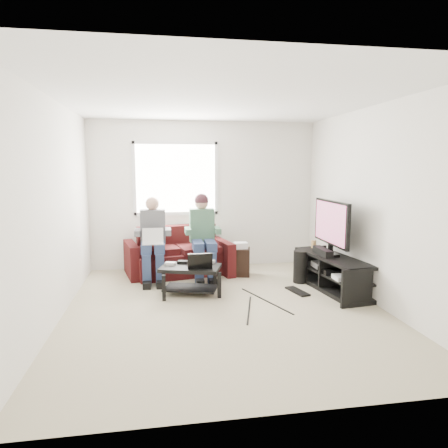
# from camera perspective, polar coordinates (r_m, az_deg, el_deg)

# --- Properties ---
(floor) EXTENTS (4.50, 4.50, 0.00)m
(floor) POSITION_cam_1_polar(r_m,az_deg,el_deg) (5.24, 0.08, -11.98)
(floor) COLOR tan
(floor) RESTS_ON ground
(ceiling) EXTENTS (4.50, 4.50, 0.00)m
(ceiling) POSITION_cam_1_polar(r_m,az_deg,el_deg) (4.98, 0.08, 17.36)
(ceiling) COLOR white
(ceiling) RESTS_ON wall_back
(wall_back) EXTENTS (4.50, 0.00, 4.50)m
(wall_back) POSITION_cam_1_polar(r_m,az_deg,el_deg) (7.16, -2.84, 4.14)
(wall_back) COLOR silver
(wall_back) RESTS_ON floor
(wall_front) EXTENTS (4.50, 0.00, 4.50)m
(wall_front) POSITION_cam_1_polar(r_m,az_deg,el_deg) (2.77, 7.65, -2.46)
(wall_front) COLOR silver
(wall_front) RESTS_ON floor
(wall_left) EXTENTS (0.00, 4.50, 4.50)m
(wall_left) POSITION_cam_1_polar(r_m,az_deg,el_deg) (5.02, -23.06, 1.75)
(wall_left) COLOR silver
(wall_left) RESTS_ON floor
(wall_right) EXTENTS (0.00, 4.50, 4.50)m
(wall_right) POSITION_cam_1_polar(r_m,az_deg,el_deg) (5.62, 20.65, 2.50)
(wall_right) COLOR silver
(wall_right) RESTS_ON floor
(window) EXTENTS (1.48, 0.04, 1.28)m
(window) POSITION_cam_1_polar(r_m,az_deg,el_deg) (7.09, -6.89, 6.48)
(window) COLOR white
(window) RESTS_ON wall_back
(sofa) EXTENTS (1.85, 1.07, 0.79)m
(sofa) POSITION_cam_1_polar(r_m,az_deg,el_deg) (6.82, -6.62, -4.62)
(sofa) COLOR #401110
(sofa) RESTS_ON floor
(person_left) EXTENTS (0.40, 0.70, 1.32)m
(person_left) POSITION_cam_1_polar(r_m,az_deg,el_deg) (6.46, -10.11, -1.61)
(person_left) COLOR navy
(person_left) RESTS_ON sofa
(person_right) EXTENTS (0.40, 0.71, 1.37)m
(person_right) POSITION_cam_1_polar(r_m,az_deg,el_deg) (6.51, -3.06, -0.89)
(person_right) COLOR navy
(person_right) RESTS_ON sofa
(laptop_silver) EXTENTS (0.37, 0.30, 0.24)m
(laptop_silver) POSITION_cam_1_polar(r_m,az_deg,el_deg) (6.22, -10.13, -2.25)
(laptop_silver) COLOR silver
(laptop_silver) RESTS_ON person_left
(coffee_table) EXTENTS (0.93, 0.73, 0.41)m
(coffee_table) POSITION_cam_1_polar(r_m,az_deg,el_deg) (5.72, -4.81, -7.09)
(coffee_table) COLOR black
(coffee_table) RESTS_ON floor
(laptop_black) EXTENTS (0.40, 0.35, 0.24)m
(laptop_black) POSITION_cam_1_polar(r_m,az_deg,el_deg) (5.60, -3.54, -5.00)
(laptop_black) COLOR black
(laptop_black) RESTS_ON coffee_table
(controller_a) EXTENTS (0.16, 0.13, 0.04)m
(controller_a) POSITION_cam_1_polar(r_m,az_deg,el_deg) (5.79, -7.69, -5.62)
(controller_a) COLOR silver
(controller_a) RESTS_ON coffee_table
(controller_b) EXTENTS (0.16, 0.13, 0.04)m
(controller_b) POSITION_cam_1_polar(r_m,az_deg,el_deg) (5.86, -5.94, -5.44)
(controller_b) COLOR black
(controller_b) RESTS_ON coffee_table
(controller_c) EXTENTS (0.16, 0.14, 0.04)m
(controller_c) POSITION_cam_1_polar(r_m,az_deg,el_deg) (5.87, -2.00, -5.38)
(controller_c) COLOR gray
(controller_c) RESTS_ON coffee_table
(tv_stand) EXTENTS (0.66, 1.59, 0.51)m
(tv_stand) POSITION_cam_1_polar(r_m,az_deg,el_deg) (6.14, 15.22, -7.01)
(tv_stand) COLOR black
(tv_stand) RESTS_ON floor
(tv) EXTENTS (0.12, 1.10, 0.81)m
(tv) POSITION_cam_1_polar(r_m,az_deg,el_deg) (6.08, 15.08, -0.03)
(tv) COLOR black
(tv) RESTS_ON tv_stand
(soundbar) EXTENTS (0.12, 0.50, 0.10)m
(soundbar) POSITION_cam_1_polar(r_m,az_deg,el_deg) (6.10, 13.93, -3.86)
(soundbar) COLOR black
(soundbar) RESTS_ON tv_stand
(drink_cup) EXTENTS (0.08, 0.08, 0.12)m
(drink_cup) POSITION_cam_1_polar(r_m,az_deg,el_deg) (6.61, 12.69, -2.81)
(drink_cup) COLOR #B0844B
(drink_cup) RESTS_ON tv_stand
(console_white) EXTENTS (0.30, 0.22, 0.06)m
(console_white) POSITION_cam_1_polar(r_m,az_deg,el_deg) (5.77, 16.90, -7.31)
(console_white) COLOR silver
(console_white) RESTS_ON tv_stand
(console_grey) EXTENTS (0.34, 0.26, 0.08)m
(console_grey) POSITION_cam_1_polar(r_m,az_deg,el_deg) (6.38, 14.14, -5.63)
(console_grey) COLOR gray
(console_grey) RESTS_ON tv_stand
(console_black) EXTENTS (0.38, 0.30, 0.07)m
(console_black) POSITION_cam_1_polar(r_m,az_deg,el_deg) (6.07, 15.45, -6.43)
(console_black) COLOR black
(console_black) RESTS_ON tv_stand
(subwoofer) EXTENTS (0.22, 0.22, 0.51)m
(subwoofer) POSITION_cam_1_polar(r_m,az_deg,el_deg) (6.40, 10.87, -6.00)
(subwoofer) COLOR black
(subwoofer) RESTS_ON floor
(keyboard_floor) EXTENTS (0.25, 0.48, 0.03)m
(keyboard_floor) POSITION_cam_1_polar(r_m,az_deg,el_deg) (5.97, 10.44, -9.44)
(keyboard_floor) COLOR black
(keyboard_floor) RESTS_ON floor
(end_table) EXTENTS (0.31, 0.31, 0.56)m
(end_table) POSITION_cam_1_polar(r_m,az_deg,el_deg) (6.70, 2.36, -5.23)
(end_table) COLOR black
(end_table) RESTS_ON floor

